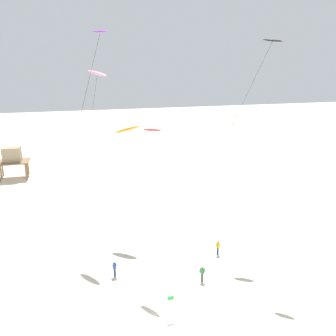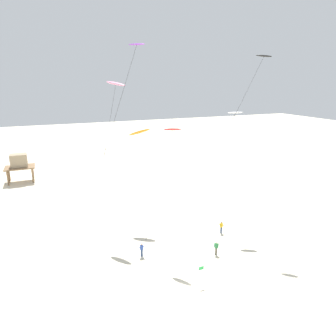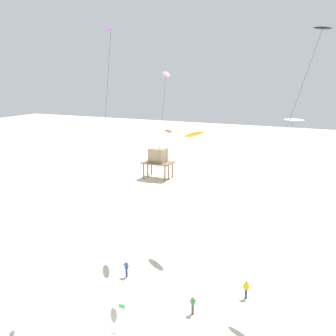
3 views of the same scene
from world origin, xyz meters
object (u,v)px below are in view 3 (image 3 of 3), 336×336
object	(u,v)px
kite_flyer_furthest	(193,304)
kite_purple	(110,43)
kite_red	(168,134)
marker_flag	(120,311)
kite_pink	(166,75)
stilt_house	(158,158)
kite_white	(292,123)
kite_flyer_middle	(246,289)
kite_orange	(193,135)
kite_flyer_nearest	(126,269)
kite_black	(318,40)

from	to	relation	value
kite_flyer_furthest	kite_purple	bearing A→B (deg)	165.99
kite_red	marker_flag	distance (m)	15.01
kite_pink	stilt_house	world-z (taller)	kite_pink
kite_pink	kite_white	world-z (taller)	kite_pink
kite_flyer_middle	stilt_house	size ratio (longest dim) A/B	0.29
kite_pink	kite_red	distance (m)	10.49
kite_purple	marker_flag	xyz separation A→B (m)	(4.31, -6.26, -20.40)
kite_orange	stilt_house	xyz separation A→B (m)	(-17.39, 25.62, -8.87)
kite_flyer_nearest	marker_flag	distance (m)	8.04
kite_pink	marker_flag	world-z (taller)	kite_pink
kite_red	kite_black	world-z (taller)	kite_black
kite_orange	kite_flyer_middle	world-z (taller)	kite_orange
kite_black	kite_flyer_middle	bearing A→B (deg)	-179.39
stilt_house	marker_flag	world-z (taller)	stilt_house
kite_flyer_nearest	kite_flyer_middle	xyz separation A→B (m)	(11.52, 1.25, 0.00)
kite_flyer_middle	kite_purple	bearing A→B (deg)	-170.30
kite_pink	kite_flyer_nearest	bearing A→B (deg)	-89.37
kite_white	kite_black	xyz separation A→B (m)	(1.72, -2.27, 6.32)
stilt_house	kite_flyer_nearest	bearing A→B (deg)	-67.72
kite_white	marker_flag	bearing A→B (deg)	-134.07
kite_purple	marker_flag	distance (m)	21.77
stilt_house	kite_flyer_furthest	bearing A→B (deg)	-59.38
kite_flyer_nearest	kite_flyer_middle	size ratio (longest dim) A/B	1.00
kite_red	kite_flyer_furthest	distance (m)	14.46
kite_orange	kite_purple	xyz separation A→B (m)	(-3.51, -10.35, 9.00)
kite_black	kite_flyer_middle	world-z (taller)	kite_black
kite_pink	kite_flyer_furthest	world-z (taller)	kite_pink
kite_pink	kite_purple	world-z (taller)	kite_purple
kite_purple	kite_red	distance (m)	9.09
kite_flyer_middle	stilt_house	xyz separation A→B (m)	(-25.92, 33.91, 3.12)
kite_flyer_nearest	kite_flyer_furthest	world-z (taller)	same
kite_flyer_furthest	kite_flyer_nearest	bearing A→B (deg)	159.95
kite_flyer_nearest	kite_flyer_middle	world-z (taller)	same
kite_white	kite_flyer_nearest	size ratio (longest dim) A/B	9.52
kite_pink	kite_flyer_middle	distance (m)	23.04
kite_pink	kite_red	world-z (taller)	kite_pink
kite_pink	marker_flag	size ratio (longest dim) A/B	9.40
kite_orange	stilt_house	bearing A→B (deg)	124.16
kite_red	stilt_house	distance (m)	40.32
kite_red	kite_flyer_middle	bearing A→B (deg)	3.24
kite_flyer_middle	kite_flyer_furthest	distance (m)	5.40
kite_red	kite_flyer_nearest	bearing A→B (deg)	-168.59
marker_flag	kite_flyer_middle	bearing A→B (deg)	47.08
kite_black	kite_flyer_nearest	bearing A→B (deg)	-175.32
kite_flyer_nearest	marker_flag	bearing A→B (deg)	-61.86
stilt_house	kite_pink	bearing A→B (deg)	-61.26
kite_pink	kite_flyer_furthest	xyz separation A→B (m)	(8.26, -12.05, -18.30)
kite_red	stilt_house	xyz separation A→B (m)	(-18.52, 34.33, -10.23)
stilt_house	kite_flyer_middle	bearing A→B (deg)	-52.60
kite_orange	kite_black	size ratio (longest dim) A/B	0.60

